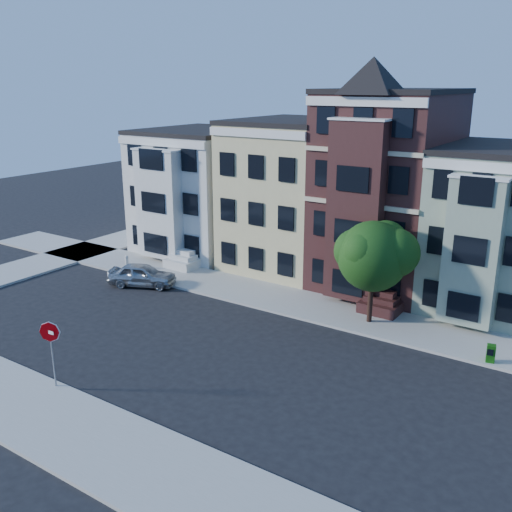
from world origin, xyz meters
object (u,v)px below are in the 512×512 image
Objects in this scene: street_tree at (373,261)px; stop_sign at (52,350)px; parked_car at (142,275)px; newspaper_box at (491,353)px; fire_hydrant at (127,263)px.

street_tree reaches higher than stop_sign.
parked_car is (-14.64, -2.47, -2.86)m from street_tree.
street_tree is at bearing 155.93° from newspaper_box.
stop_sign reaches higher than fire_hydrant.
stop_sign is (-8.44, -13.97, -1.77)m from street_tree.
street_tree is 1.58× the size of parked_car.
street_tree is at bearing -104.43° from parked_car.
newspaper_box is 1.17× the size of fire_hydrant.
newspaper_box is (6.57, -1.29, -3.03)m from street_tree.
street_tree is 9.43× the size of fire_hydrant.
parked_car is 5.95× the size of fire_hydrant.
street_tree is 15.12m from parked_car.
fire_hydrant is 16.34m from stop_sign.
parked_car is 3.70m from fire_hydrant.
fire_hydrant is at bearing 120.13° from stop_sign.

